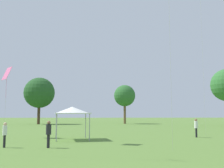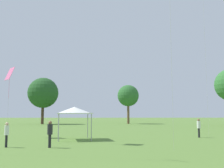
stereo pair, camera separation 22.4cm
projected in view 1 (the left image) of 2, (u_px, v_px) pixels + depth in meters
The scene contains 7 objects.
person_standing_0 at pixel (49, 132), 17.15m from camera, with size 0.49×0.49×1.75m.
person_standing_1 at pixel (5, 132), 17.29m from camera, with size 0.39×0.39×1.65m.
person_standing_4 at pixel (196, 126), 24.81m from camera, with size 0.42×0.42×1.76m.
canopy_tent at pixel (72, 110), 22.69m from camera, with size 3.41×3.41×2.82m.
kite_0 at pixel (7, 74), 25.27m from camera, with size 1.25×1.39×6.72m.
distant_tree_0 at pixel (125, 96), 59.85m from camera, with size 4.87×4.87×8.81m.
distant_tree_1 at pixel (39, 93), 57.27m from camera, with size 6.66×6.66×10.16m.
Camera 1 is at (-0.74, -7.22, 2.20)m, focal length 42.00 mm.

